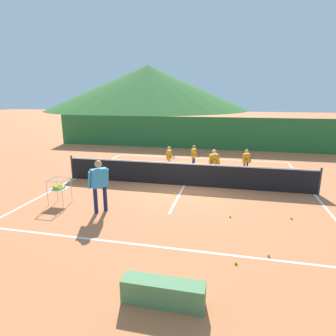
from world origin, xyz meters
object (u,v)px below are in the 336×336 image
tennis_ball_5 (291,218)px  courtside_bench (163,293)px  student_1 (194,155)px  ball_cart (59,187)px  student_2 (214,161)px  tennis_ball_0 (174,194)px  student_0 (169,156)px  tennis_ball_1 (269,255)px  tennis_ball_2 (236,262)px  tennis_ball_4 (230,216)px  tennis_net (184,174)px  student_3 (246,160)px  instructor (99,181)px  tennis_ball_3 (194,193)px

tennis_ball_5 → courtside_bench: 5.29m
student_1 → ball_cart: size_ratio=1.38×
student_1 → student_2: (1.09, -1.58, 0.07)m
tennis_ball_5 → courtside_bench: courtside_bench is taller
tennis_ball_0 → student_2: bearing=61.6°
student_0 → tennis_ball_1: bearing=-60.9°
courtside_bench → ball_cart: bearing=139.4°
tennis_ball_2 → courtside_bench: bearing=-129.7°
tennis_ball_0 → student_0: bearing=105.4°
tennis_ball_4 → tennis_ball_5: 1.85m
tennis_ball_0 → tennis_ball_5: same height
student_2 → student_1: bearing=124.5°
tennis_ball_0 → tennis_ball_1: (2.99, -3.69, 0.00)m
student_2 → tennis_ball_5: 4.66m
tennis_ball_4 → courtside_bench: (-1.15, -4.09, 0.20)m
tennis_net → student_3: (2.57, 2.28, 0.24)m
tennis_ball_0 → tennis_net: bearing=80.9°
ball_cart → tennis_ball_1: bearing=-16.2°
courtside_bench → tennis_ball_2: bearing=50.3°
student_3 → tennis_ball_2: size_ratio=17.96×
tennis_net → instructor: instructor is taller
instructor → student_3: (4.76, 5.58, -0.29)m
tennis_net → tennis_ball_3: 1.15m
courtside_bench → instructor: bearing=129.0°
tennis_ball_2 → tennis_ball_4: size_ratio=1.00×
tennis_net → tennis_ball_3: tennis_net is taller
student_3 → tennis_ball_2: bearing=-93.9°
student_1 → student_3: student_1 is taller
instructor → student_0: size_ratio=1.36×
tennis_ball_3 → tennis_ball_5: 3.60m
student_0 → tennis_ball_3: student_0 is taller
tennis_ball_2 → tennis_ball_4: 2.53m
tennis_ball_4 → tennis_ball_5: same height
tennis_ball_5 → courtside_bench: size_ratio=0.05×
courtside_bench → student_1: bearing=94.2°
student_0 → instructor: bearing=-101.3°
tennis_ball_3 → instructor: bearing=-138.7°
ball_cart → courtside_bench: (4.65, -3.98, -0.37)m
student_2 → ball_cart: (-5.02, -4.17, -0.22)m
student_1 → tennis_ball_0: bearing=-93.2°
ball_cart → student_0: bearing=61.2°
tennis_ball_3 → tennis_ball_5: same height
tennis_ball_4 → tennis_ball_3: bearing=125.3°
tennis_ball_0 → tennis_ball_3: same height
student_2 → tennis_ball_3: (-0.59, -2.13, -0.79)m
tennis_ball_2 → tennis_ball_3: size_ratio=1.00×
tennis_ball_0 → tennis_ball_4: 2.66m
student_3 → tennis_ball_3: (-2.04, -3.20, -0.70)m
courtside_bench → tennis_ball_0: bearing=99.3°
tennis_ball_5 → student_2: bearing=124.6°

